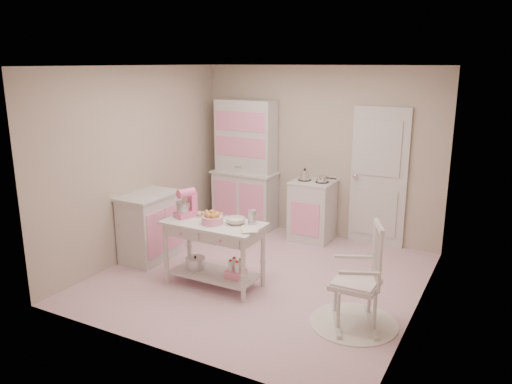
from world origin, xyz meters
TOP-DOWN VIEW (x-y plane):
  - room_shell at (0.00, 0.00)m, footprint 3.84×3.84m
  - door at (0.95, 1.87)m, footprint 0.82×0.05m
  - hutch at (-1.16, 1.66)m, footprint 1.06×0.50m
  - stove at (0.04, 1.61)m, footprint 0.62×0.57m
  - base_cabinet at (-1.63, -0.16)m, footprint 0.54×0.84m
  - lace_rug at (1.39, -0.57)m, footprint 0.92×0.92m
  - rocking_chair at (1.39, -0.57)m, footprint 0.73×0.85m
  - work_table at (-0.40, -0.46)m, footprint 1.20×0.60m
  - stand_mixer at (-0.82, -0.44)m, footprint 0.29×0.33m
  - cookie_tray at (-0.55, -0.28)m, footprint 0.34×0.24m
  - bread_basket at (-0.38, -0.51)m, footprint 0.25×0.25m
  - mixing_bowl at (-0.14, -0.38)m, footprint 0.23×0.23m
  - metal_pitcher at (0.04, -0.30)m, footprint 0.10×0.10m
  - recipe_book at (0.05, -0.58)m, footprint 0.28×0.30m

SIDE VIEW (x-z plane):
  - lace_rug at x=1.39m, z-range 0.00..0.01m
  - work_table at x=-0.40m, z-range 0.00..0.80m
  - stove at x=0.04m, z-range 0.00..0.92m
  - base_cabinet at x=-1.63m, z-range 0.00..0.92m
  - rocking_chair at x=1.39m, z-range 0.00..1.10m
  - cookie_tray at x=-0.55m, z-range 0.80..0.82m
  - recipe_book at x=0.05m, z-range 0.80..0.82m
  - mixing_bowl at x=-0.14m, z-range 0.80..0.87m
  - bread_basket at x=-0.38m, z-range 0.80..0.89m
  - metal_pitcher at x=0.04m, z-range 0.80..0.97m
  - stand_mixer at x=-0.82m, z-range 0.80..1.14m
  - door at x=0.95m, z-range 0.00..2.04m
  - hutch at x=-1.16m, z-range 0.00..2.08m
  - room_shell at x=0.00m, z-range 0.34..2.96m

